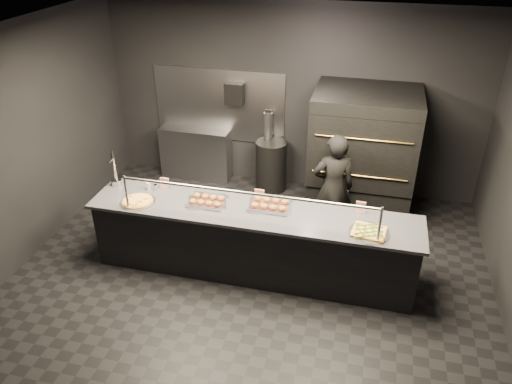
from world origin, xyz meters
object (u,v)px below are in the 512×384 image
service_counter (253,241)px  beer_tap (115,175)px  slider_tray_a (207,201)px  slider_tray_b (270,204)px  towel_dispenser (235,94)px  trash_bin (271,166)px  worker (333,188)px  prep_shelf (196,153)px  pizza_oven (362,153)px  round_pizza (138,201)px  square_pizza (369,232)px  fire_extinguisher (268,125)px

service_counter → beer_tap: 2.02m
slider_tray_a → slider_tray_b: (0.78, 0.10, 0.00)m
towel_dispenser → trash_bin: towel_dispenser is taller
service_counter → worker: 1.41m
prep_shelf → towel_dispenser: 1.31m
pizza_oven → beer_tap: pizza_oven is taller
round_pizza → square_pizza: 2.85m
square_pizza → beer_tap: bearing=174.0°
slider_tray_b → prep_shelf: bearing=129.4°
square_pizza → trash_bin: 2.93m
slider_tray_a → towel_dispenser: bearing=97.3°
towel_dispenser → worker: 2.35m
beer_tap → slider_tray_a: bearing=-6.4°
pizza_oven → slider_tray_b: bearing=-120.2°
slider_tray_b → pizza_oven: bearing=59.8°
slider_tray_b → trash_bin: size_ratio=0.66×
slider_tray_a → square_pizza: 2.01m
fire_extinguisher → round_pizza: bearing=-113.3°
pizza_oven → square_pizza: 2.06m
prep_shelf → trash_bin: prep_shelf is taller
square_pizza → worker: 1.33m
square_pizza → trash_bin: bearing=124.9°
round_pizza → beer_tap: bearing=143.4°
service_counter → round_pizza: (-1.45, -0.15, 0.47)m
slider_tray_b → worker: 1.15m
slider_tray_b → square_pizza: slider_tray_b is taller
towel_dispenser → round_pizza: (-0.55, -2.54, -0.61)m
slider_tray_a → beer_tap: bearing=173.6°
service_counter → prep_shelf: bearing=124.6°
fire_extinguisher → square_pizza: size_ratio=1.08×
service_counter → towel_dispenser: bearing=110.6°
fire_extinguisher → prep_shelf: bearing=-176.3°
towel_dispenser → service_counter: bearing=-69.4°
service_counter → towel_dispenser: (-0.90, 2.39, 1.09)m
worker → beer_tap: bearing=1.8°
towel_dispenser → worker: towel_dispenser is taller
pizza_oven → prep_shelf: bearing=171.5°
pizza_oven → slider_tray_a: 2.58m
towel_dispenser → square_pizza: 3.48m
fire_extinguisher → trash_bin: 0.67m
prep_shelf → slider_tray_b: bearing=-50.6°
round_pizza → fire_extinguisher: bearing=66.7°
towel_dispenser → prep_shelf: bearing=-174.3°
service_counter → trash_bin: (-0.25, 2.22, -0.04)m
square_pizza → trash_bin: square_pizza is taller
prep_shelf → slider_tray_a: bearing=-66.2°
trash_bin → worker: (1.12, -1.16, 0.36)m
prep_shelf → round_pizza: 2.52m
round_pizza → trash_bin: round_pizza is taller
service_counter → slider_tray_a: bearing=175.1°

